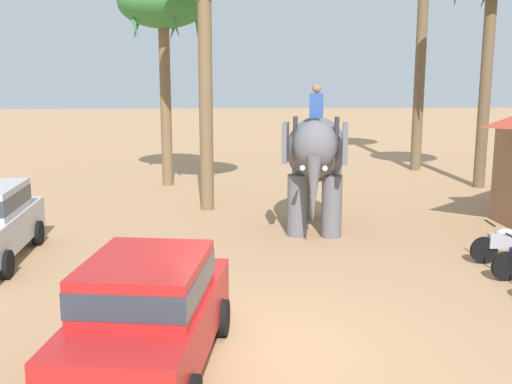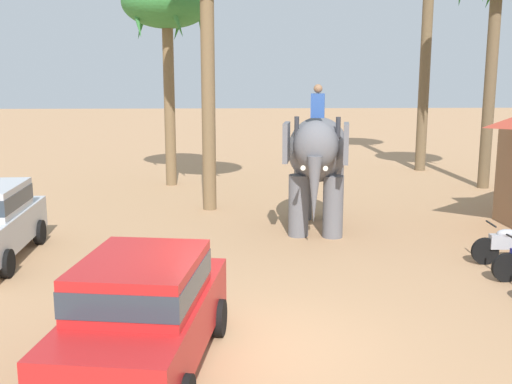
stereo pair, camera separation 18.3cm
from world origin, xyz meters
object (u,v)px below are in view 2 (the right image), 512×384
Objects in this scene: car_sedan_foreground at (144,309)px; palm_tree_near_hut at (167,8)px; elephant_with_mahout at (318,156)px; motorcycle_end_of_row at (512,244)px.

palm_tree_near_hut reaches higher than car_sedan_foreground.
elephant_with_mahout is 2.22× the size of motorcycle_end_of_row.
car_sedan_foreground is 15.73m from palm_tree_near_hut.
car_sedan_foreground is at bearing -113.92° from elephant_with_mahout.
motorcycle_end_of_row is 0.24× the size of palm_tree_near_hut.
palm_tree_near_hut is (-4.54, 6.84, 4.37)m from elephant_with_mahout.
palm_tree_near_hut is at bearing 123.57° from elephant_with_mahout.
car_sedan_foreground reaches higher than motorcycle_end_of_row.
motorcycle_end_of_row is at bearing 32.44° from car_sedan_foreground.
elephant_with_mahout is 0.54× the size of palm_tree_near_hut.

